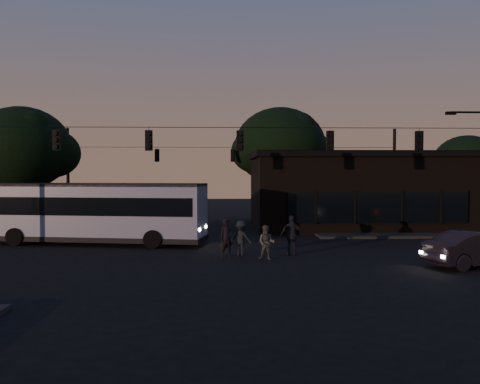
{
  "coord_description": "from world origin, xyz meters",
  "views": [
    {
      "loc": [
        -0.95,
        -22.53,
        3.93
      ],
      "look_at": [
        0.0,
        4.0,
        3.0
      ],
      "focal_mm": 40.0,
      "sensor_mm": 36.0,
      "label": 1
    }
  ],
  "objects_px": {
    "building": "(358,190)",
    "pedestrian_a": "(226,238)",
    "pedestrian_b": "(266,243)",
    "pedestrian_c": "(292,235)",
    "bus": "(98,210)",
    "car": "(477,249)",
    "pedestrian_d": "(241,238)"
  },
  "relations": [
    {
      "from": "pedestrian_b",
      "to": "pedestrian_c",
      "type": "xyz_separation_m",
      "value": [
        1.34,
        1.27,
        0.17
      ]
    },
    {
      "from": "bus",
      "to": "pedestrian_c",
      "type": "height_order",
      "value": "bus"
    },
    {
      "from": "building",
      "to": "pedestrian_b",
      "type": "height_order",
      "value": "building"
    },
    {
      "from": "building",
      "to": "pedestrian_d",
      "type": "relative_size",
      "value": 9.22
    },
    {
      "from": "bus",
      "to": "pedestrian_a",
      "type": "distance_m",
      "value": 8.71
    },
    {
      "from": "building",
      "to": "pedestrian_d",
      "type": "distance_m",
      "value": 16.07
    },
    {
      "from": "pedestrian_c",
      "to": "pedestrian_d",
      "type": "height_order",
      "value": "pedestrian_c"
    },
    {
      "from": "car",
      "to": "pedestrian_c",
      "type": "bearing_deg",
      "value": 46.97
    },
    {
      "from": "car",
      "to": "pedestrian_b",
      "type": "xyz_separation_m",
      "value": [
        -8.68,
        2.17,
        0.03
      ]
    },
    {
      "from": "bus",
      "to": "building",
      "type": "bearing_deg",
      "value": 37.36
    },
    {
      "from": "building",
      "to": "car",
      "type": "height_order",
      "value": "building"
    },
    {
      "from": "building",
      "to": "pedestrian_a",
      "type": "xyz_separation_m",
      "value": [
        -9.7,
        -13.62,
        -1.81
      ]
    },
    {
      "from": "pedestrian_a",
      "to": "pedestrian_b",
      "type": "height_order",
      "value": "pedestrian_a"
    },
    {
      "from": "pedestrian_a",
      "to": "pedestrian_c",
      "type": "height_order",
      "value": "pedestrian_c"
    },
    {
      "from": "bus",
      "to": "pedestrian_d",
      "type": "distance_m",
      "value": 9.06
    },
    {
      "from": "building",
      "to": "pedestrian_c",
      "type": "distance_m",
      "value": 14.81
    },
    {
      "from": "bus",
      "to": "car",
      "type": "distance_m",
      "value": 19.32
    },
    {
      "from": "car",
      "to": "pedestrian_b",
      "type": "distance_m",
      "value": 8.95
    },
    {
      "from": "building",
      "to": "pedestrian_a",
      "type": "relative_size",
      "value": 8.56
    },
    {
      "from": "pedestrian_b",
      "to": "pedestrian_a",
      "type": "bearing_deg",
      "value": 173.76
    },
    {
      "from": "car",
      "to": "pedestrian_a",
      "type": "height_order",
      "value": "pedestrian_a"
    },
    {
      "from": "bus",
      "to": "pedestrian_a",
      "type": "xyz_separation_m",
      "value": [
        7.09,
        -4.95,
        -1.0
      ]
    },
    {
      "from": "pedestrian_c",
      "to": "pedestrian_d",
      "type": "bearing_deg",
      "value": 4.85
    },
    {
      "from": "car",
      "to": "pedestrian_b",
      "type": "relative_size",
      "value": 2.92
    },
    {
      "from": "car",
      "to": "building",
      "type": "bearing_deg",
      "value": -15.23
    },
    {
      "from": "pedestrian_b",
      "to": "pedestrian_d",
      "type": "relative_size",
      "value": 0.94
    },
    {
      "from": "pedestrian_a",
      "to": "pedestrian_b",
      "type": "xyz_separation_m",
      "value": [
        1.81,
        -0.81,
        -0.11
      ]
    },
    {
      "from": "bus",
      "to": "pedestrian_c",
      "type": "distance_m",
      "value": 11.22
    },
    {
      "from": "pedestrian_b",
      "to": "pedestrian_c",
      "type": "distance_m",
      "value": 1.85
    },
    {
      "from": "car",
      "to": "pedestrian_d",
      "type": "bearing_deg",
      "value": 52.78
    },
    {
      "from": "bus",
      "to": "pedestrian_b",
      "type": "height_order",
      "value": "bus"
    },
    {
      "from": "bus",
      "to": "pedestrian_c",
      "type": "xyz_separation_m",
      "value": [
        10.24,
        -4.49,
        -0.93
      ]
    }
  ]
}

